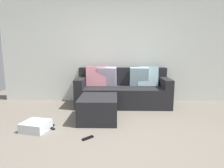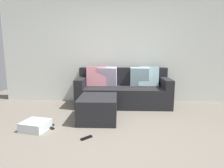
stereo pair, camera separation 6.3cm
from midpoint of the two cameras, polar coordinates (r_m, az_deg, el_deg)
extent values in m
plane|color=#6B6359|center=(2.70, 0.28, -18.09)|extent=(7.28, 7.28, 0.00)
cube|color=silver|center=(4.82, 1.21, 10.81)|extent=(5.60, 0.10, 2.68)
cube|color=black|center=(4.46, 3.73, -3.66)|extent=(2.12, 0.86, 0.44)
cube|color=black|center=(4.70, 3.68, 2.38)|extent=(2.12, 0.23, 0.42)
cube|color=black|center=(4.48, -8.68, 0.54)|extent=(0.18, 0.86, 0.21)
cube|color=black|center=(4.53, 16.09, 0.39)|extent=(0.18, 0.86, 0.21)
cube|color=pink|center=(4.52, -4.22, 2.35)|extent=(0.47, 0.18, 0.47)
cube|color=silver|center=(4.50, -1.03, 2.22)|extent=(0.46, 0.25, 0.46)
cube|color=silver|center=(4.57, 11.30, 2.28)|extent=(0.48, 0.20, 0.47)
cube|color=silver|center=(4.54, 8.67, 2.12)|extent=(0.44, 0.19, 0.44)
cube|color=black|center=(3.56, -3.68, -7.24)|extent=(0.68, 0.81, 0.44)
cube|color=silver|center=(3.38, -21.45, -11.50)|extent=(0.46, 0.44, 0.15)
cube|color=black|center=(2.92, -7.00, -15.71)|extent=(0.17, 0.16, 0.02)
cube|color=black|center=(3.39, -17.37, -12.30)|extent=(0.17, 0.16, 0.02)
cube|color=black|center=(3.50, -18.06, -11.63)|extent=(0.20, 0.09, 0.02)
camera|label=1|loc=(0.03, -89.54, 0.08)|focal=30.53mm
camera|label=2|loc=(0.03, 90.46, -0.08)|focal=30.53mm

